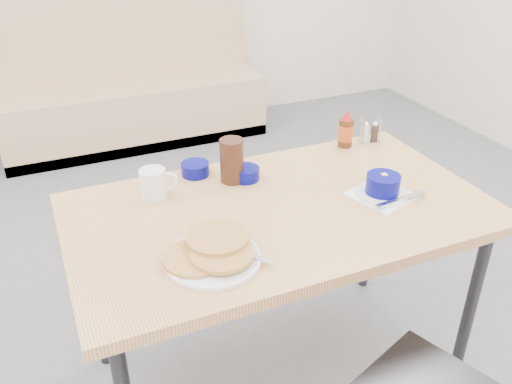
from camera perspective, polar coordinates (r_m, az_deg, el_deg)
name	(u,v)px	position (r m, az deg, el deg)	size (l,w,h in m)	color
booth_bench	(132,94)	(4.20, -12.95, 10.01)	(1.90, 0.56, 1.22)	tan
dining_table	(280,223)	(1.84, 2.55, -3.27)	(1.40, 0.80, 0.76)	tan
pancake_plate	(212,254)	(1.56, -4.62, -6.51)	(0.29, 0.28, 0.05)	white
coffee_mug	(154,183)	(1.88, -10.64, 0.94)	(0.13, 0.09, 0.10)	white
grits_setting	(383,187)	(1.91, 13.20, 0.50)	(0.26, 0.24, 0.08)	white
creamer_bowl	(195,169)	(2.02, -6.42, 2.42)	(0.10, 0.10, 0.05)	#04076A
butter_bowl	(246,173)	(1.97, -1.10, 1.96)	(0.10, 0.10, 0.05)	#04076A
amber_tumbler	(232,161)	(1.94, -2.56, 3.31)	(0.09, 0.09, 0.16)	#351B11
condiment_caddy	(370,133)	(2.33, 11.91, 6.07)	(0.09, 0.07, 0.10)	silver
syrup_bottle	(346,131)	(2.25, 9.44, 6.37)	(0.06, 0.06, 0.16)	#47230F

